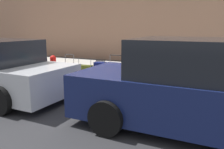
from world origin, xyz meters
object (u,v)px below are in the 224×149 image
Objects in this scene: suitcase_navy_6 at (101,72)px; suitcase_maroon_8 at (70,72)px; suitcase_silver_2 at (167,77)px; suitcase_olive_0 at (208,86)px; suitcase_maroon_1 at (189,78)px; suitcase_teal_3 at (148,75)px; suitcase_olive_7 at (85,73)px; suitcase_black_4 at (131,78)px; fire_hydrant at (53,66)px; suitcase_red_5 at (116,75)px; parked_car_navy_0 at (204,89)px; bollard_post at (39,64)px.

suitcase_maroon_8 is (1.11, 0.09, -0.06)m from suitcase_navy_6.
suitcase_silver_2 reaches higher than suitcase_maroon_8.
suitcase_olive_0 reaches higher than suitcase_navy_6.
suitcase_teal_3 is at bearing -1.92° from suitcase_maroon_1.
suitcase_olive_0 is 0.93× the size of suitcase_maroon_1.
suitcase_maroon_1 reaches higher than suitcase_olive_7.
suitcase_olive_7 is 0.56m from suitcase_maroon_8.
fire_hydrant reaches higher than suitcase_black_4.
suitcase_teal_3 is 1.01m from suitcase_red_5.
suitcase_silver_2 is 3.90m from fire_hydrant.
suitcase_maroon_8 reaches higher than suitcase_olive_7.
fire_hydrant is at bearing 0.77° from suitcase_olive_7.
suitcase_teal_3 is 0.17× the size of parked_car_navy_0.
bollard_post reaches higher than suitcase_red_5.
suitcase_maroon_1 is 2.15m from suitcase_red_5.
suitcase_navy_6 is (2.67, -0.03, -0.06)m from suitcase_maroon_1.
suitcase_red_5 is 1.06× the size of suitcase_maroon_8.
suitcase_teal_3 is 0.85× the size of bollard_post.
bollard_post is (0.49, 0.15, 0.06)m from fire_hydrant.
suitcase_silver_2 is at bearing -6.35° from suitcase_olive_0.
suitcase_olive_7 is at bearing -1.47° from suitcase_black_4.
suitcase_maroon_1 is (0.51, -0.09, 0.13)m from suitcase_olive_0.
suitcase_silver_2 is 0.21× the size of parked_car_navy_0.
suitcase_maroon_1 is 3.78m from suitcase_maroon_8.
suitcase_silver_2 is 1.72× the size of suitcase_black_4.
suitcase_black_4 is 1.05m from suitcase_navy_6.
suitcase_red_5 is 1.63m from suitcase_maroon_8.
suitcase_maroon_1 is 0.85× the size of suitcase_silver_2.
suitcase_olive_7 is 0.79× the size of bollard_post.
suitcase_red_5 is 0.19× the size of parked_car_navy_0.
suitcase_olive_0 reaches higher than suitcase_olive_7.
suitcase_black_4 is at bearing 171.60° from suitcase_red_5.
suitcase_navy_6 is (1.04, -0.08, 0.07)m from suitcase_black_4.
parked_car_navy_0 reaches higher than suitcase_maroon_8.
bollard_post is (5.47, 0.08, 0.22)m from suitcase_olive_0.
suitcase_olive_7 is at bearing -1.33° from suitcase_olive_0.
suitcase_teal_3 is at bearing -178.78° from suitcase_olive_7.
suitcase_olive_0 is 1.03× the size of suitcase_olive_7.
suitcase_olive_0 is 1.10m from suitcase_silver_2.
suitcase_navy_6 is 0.55m from suitcase_olive_7.
suitcase_teal_3 is 0.94× the size of suitcase_maroon_8.
suitcase_maroon_8 reaches higher than fire_hydrant.
bollard_post is (2.29, 0.21, 0.15)m from suitcase_navy_6.
suitcase_navy_6 is at bearing 0.15° from suitcase_teal_3.
suitcase_red_5 is at bearing -8.40° from suitcase_black_4.
fire_hydrant reaches higher than suitcase_olive_7.
fire_hydrant is 0.16× the size of parked_car_navy_0.
suitcase_teal_3 is at bearing -178.95° from fire_hydrant.
suitcase_red_5 is 1.22× the size of suitcase_olive_7.
parked_car_navy_0 is at bearing 117.04° from suitcase_silver_2.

